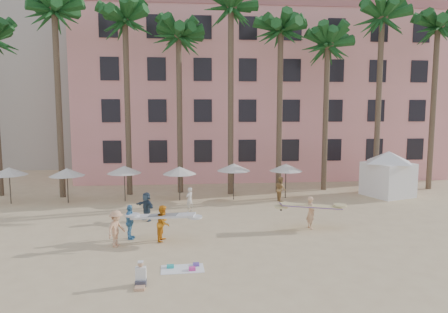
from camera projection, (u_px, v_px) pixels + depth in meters
ground at (198, 264)px, 17.30m from camera, size 120.00×120.00×0.00m
pink_hotel at (256, 98)px, 42.73m from camera, size 35.00×14.00×16.00m
palm_row at (198, 28)px, 30.69m from camera, size 44.40×5.40×16.30m
umbrella_row at (152, 170)px, 29.12m from camera, size 22.50×2.70×2.73m
cabana at (388, 170)px, 30.91m from camera, size 5.75×5.75×3.50m
beach_towel at (184, 268)px, 16.81m from camera, size 1.84×1.08×0.14m
carrier_yellow at (311, 210)px, 22.45m from camera, size 3.43×0.78×1.84m
carrier_white at (163, 222)px, 20.34m from camera, size 3.35×1.42×1.84m
beachgoers at (176, 208)px, 23.51m from camera, size 11.25×10.08×1.81m
seated_man at (141, 278)px, 15.16m from camera, size 0.41×0.72×0.93m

